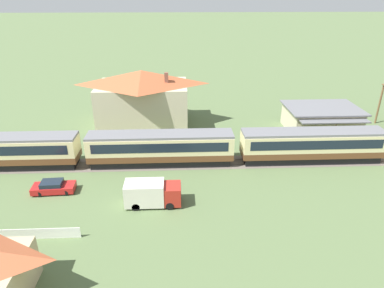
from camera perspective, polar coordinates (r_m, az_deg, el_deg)
The scene contains 7 objects.
ground_plane at distance 49.98m, azimuth 28.14°, elevation -2.00°, with size 600.00×600.00×0.00m, color #566B42.
passenger_train at distance 41.73m, azimuth -4.88°, elevation -0.53°, with size 92.75×3.13×4.07m.
railway_track at distance 42.85m, azimuth -7.31°, elevation -3.30°, with size 136.14×3.60×0.04m.
station_building at distance 55.54m, azimuth 20.71°, elevation 3.98°, with size 10.82×9.20×3.69m.
station_house_terracotta_roof at distance 54.33m, azimuth -8.21°, elevation 7.76°, with size 14.76×9.64×8.62m.
parked_car_red_2 at distance 39.46m, azimuth -22.11°, elevation -6.66°, with size 4.46×2.05×1.31m.
delivery_truck_red at distance 34.54m, azimuth -6.70°, elevation -8.16°, with size 5.56×2.21×2.51m.
Camera 1 is at (-25.32, -38.26, 19.82)m, focal length 32.00 mm.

